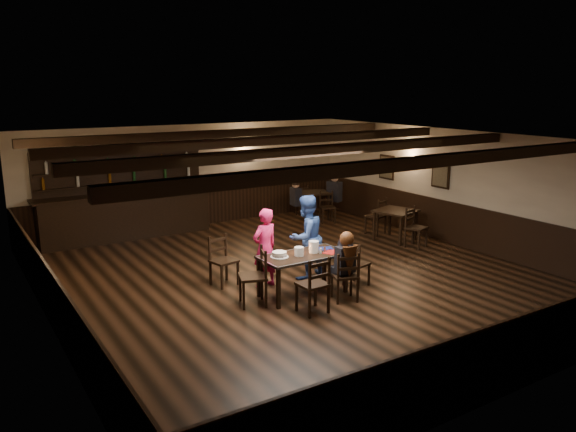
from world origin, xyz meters
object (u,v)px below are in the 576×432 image
cake (279,255)px  bar_counter (125,209)px  chair_near_right (346,273)px  woman_pink (265,248)px  man_blue (306,237)px  chair_near_left (316,281)px  dining_table (303,259)px

cake → bar_counter: (-1.09, 5.48, -0.07)m
bar_counter → chair_near_right: bearing=-72.5°
woman_pink → man_blue: bearing=168.6°
woman_pink → cake: bearing=72.3°
chair_near_left → bar_counter: (-1.21, 6.41, 0.16)m
dining_table → bar_counter: bearing=105.3°
woman_pink → man_blue: 0.92m
dining_table → woman_pink: size_ratio=1.05×
woman_pink → bar_counter: (-1.16, 4.83, -0.02)m
chair_near_right → cake: bearing=138.7°
dining_table → man_blue: (0.55, 0.73, 0.15)m
chair_near_left → bar_counter: bar_counter is taller
dining_table → woman_pink: 0.82m
chair_near_right → woman_pink: woman_pink is taller
cake → bar_counter: size_ratio=0.07×
chair_near_left → chair_near_right: size_ratio=1.08×
chair_near_left → man_blue: man_blue is taller
cake → man_blue: bearing=32.7°
chair_near_right → man_blue: (0.11, 1.41, 0.30)m
chair_near_left → woman_pink: size_ratio=0.65×
man_blue → cake: size_ratio=5.19×
cake → dining_table: bearing=-11.5°
dining_table → cake: size_ratio=4.92×
chair_near_right → woman_pink: 1.65m
chair_near_left → man_blue: bearing=61.1°
chair_near_left → woman_pink: bearing=91.8°
cake → chair_near_right: bearing=-41.3°
dining_table → cake: bearing=168.5°
man_blue → cake: bearing=21.0°
chair_near_left → chair_near_right: (0.76, 0.15, -0.04)m
man_blue → bar_counter: (-2.08, 4.84, -0.10)m
man_blue → bar_counter: size_ratio=0.38×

